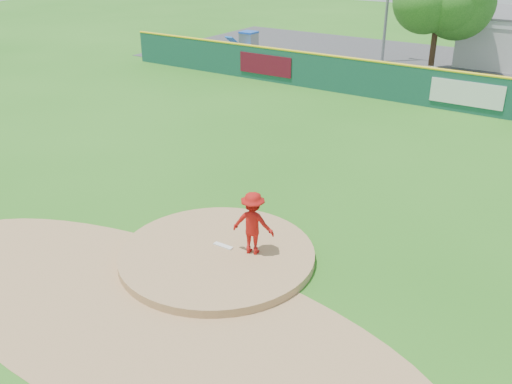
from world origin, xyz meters
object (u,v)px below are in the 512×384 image
Objects in this scene: van at (433,78)px; playground_slide at (248,43)px; pitcher at (253,223)px; deciduous_tree at (439,0)px.

playground_slide reaches higher than van.
pitcher is 0.41× the size of van.
van is at bearing -69.91° from deciduous_tree.
van is 5.32m from deciduous_tree.
playground_slide is at bearing -174.36° from deciduous_tree.
playground_slide is at bearing -70.53° from pitcher.
deciduous_tree is (-2.88, 24.48, 3.39)m from pitcher.
playground_slide is at bearing 60.74° from van.
playground_slide is 0.42× the size of deciduous_tree.
deciduous_tree is (13.00, 1.28, 3.70)m from playground_slide.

